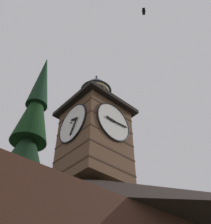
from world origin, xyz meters
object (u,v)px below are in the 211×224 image
clock_tower (95,134)px  pine_tree_behind (16,196)px  flying_bird_high (144,11)px  moon (29,220)px

clock_tower → pine_tree_behind: pine_tree_behind is taller
pine_tree_behind → flying_bird_high: pine_tree_behind is taller
pine_tree_behind → moon: pine_tree_behind is taller
clock_tower → moon: size_ratio=3.92×
clock_tower → flying_bird_high: bearing=100.3°
clock_tower → moon: bearing=-111.6°
clock_tower → flying_bird_high: size_ratio=15.18×
pine_tree_behind → flying_bird_high: bearing=107.0°
pine_tree_behind → moon: bearing=-118.2°
clock_tower → moon: (-12.58, -31.73, 5.61)m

